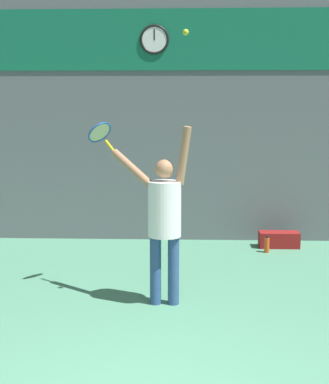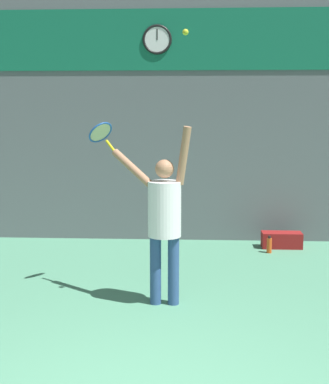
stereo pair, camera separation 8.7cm
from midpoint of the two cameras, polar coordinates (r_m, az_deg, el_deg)
name	(u,v)px [view 2 (the right image)]	position (r m, az deg, el deg)	size (l,w,h in m)	color
back_wall	(171,94)	(9.12, 0.95, 10.42)	(18.00, 0.10, 5.00)	slate
sponsor_banner	(171,40)	(9.13, 0.95, 15.95)	(6.41, 0.02, 0.99)	#146B4C
scoreboard_clock	(157,40)	(9.12, -0.51, 15.95)	(0.48, 0.04, 0.48)	white
tennis_player	(164,215)	(6.08, 0.35, -2.46)	(0.97, 0.60, 2.06)	#2D4C7F
tennis_racket	(101,133)	(6.57, -6.39, 6.23)	(0.41, 0.39, 0.37)	yellow
tennis_ball	(185,32)	(5.86, 2.70, 16.67)	(0.06, 0.06, 0.06)	#CCDB2D
water_bottle	(269,245)	(8.63, 11.39, -5.58)	(0.08, 0.08, 0.27)	#D84C19
equipment_bag	(282,240)	(8.99, 12.66, -5.01)	(0.65, 0.28, 0.26)	maroon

